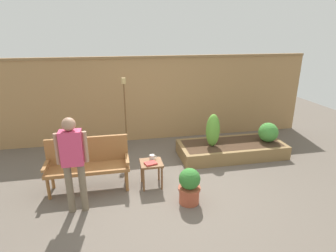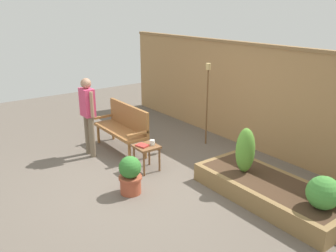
% 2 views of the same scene
% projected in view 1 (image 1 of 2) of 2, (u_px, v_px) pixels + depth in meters
% --- Properties ---
extents(ground_plane, '(14.00, 14.00, 0.00)m').
position_uv_depth(ground_plane, '(172.00, 189.00, 5.03)').
color(ground_plane, '#60564C').
extents(fence_back, '(8.40, 0.14, 2.16)m').
position_uv_depth(fence_back, '(151.00, 98.00, 7.08)').
color(fence_back, '#A37A4C').
rests_on(fence_back, ground_plane).
extents(garden_bench, '(1.44, 0.48, 0.94)m').
position_uv_depth(garden_bench, '(88.00, 160.00, 4.94)').
color(garden_bench, '#936033').
rests_on(garden_bench, ground_plane).
extents(side_table, '(0.40, 0.40, 0.48)m').
position_uv_depth(side_table, '(151.00, 166.00, 5.02)').
color(side_table, brown).
rests_on(side_table, ground_plane).
extents(cup_on_table, '(0.13, 0.09, 0.09)m').
position_uv_depth(cup_on_table, '(152.00, 157.00, 5.08)').
color(cup_on_table, silver).
rests_on(cup_on_table, side_table).
extents(book_on_table, '(0.24, 0.21, 0.03)m').
position_uv_depth(book_on_table, '(151.00, 163.00, 4.92)').
color(book_on_table, '#B2332D').
rests_on(book_on_table, side_table).
extents(potted_boxwood, '(0.37, 0.37, 0.62)m').
position_uv_depth(potted_boxwood, '(189.00, 186.00, 4.54)').
color(potted_boxwood, '#A84C33').
rests_on(potted_boxwood, ground_plane).
extents(raised_planter_bed, '(2.40, 1.00, 0.30)m').
position_uv_depth(raised_planter_bed, '(231.00, 149.00, 6.35)').
color(raised_planter_bed, olive).
rests_on(raised_planter_bed, ground_plane).
extents(shrub_near_bench, '(0.30, 0.30, 0.74)m').
position_uv_depth(shrub_near_bench, '(213.00, 130.00, 6.04)').
color(shrub_near_bench, brown).
rests_on(shrub_near_bench, raised_planter_bed).
extents(shrub_far_corner, '(0.45, 0.45, 0.45)m').
position_uv_depth(shrub_far_corner, '(268.00, 132.00, 6.35)').
color(shrub_far_corner, brown).
rests_on(shrub_far_corner, raised_planter_bed).
extents(tiki_torch, '(0.10, 0.10, 1.74)m').
position_uv_depth(tiki_torch, '(125.00, 102.00, 6.33)').
color(tiki_torch, brown).
rests_on(tiki_torch, ground_plane).
extents(person_by_bench, '(0.47, 0.20, 1.56)m').
position_uv_depth(person_by_bench, '(73.00, 157.00, 4.13)').
color(person_by_bench, '#70604C').
rests_on(person_by_bench, ground_plane).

